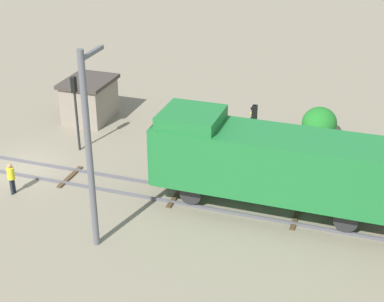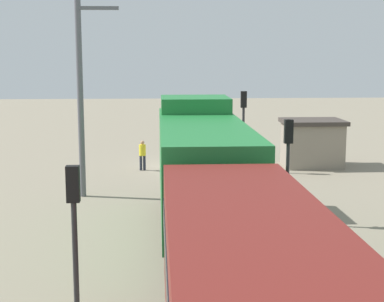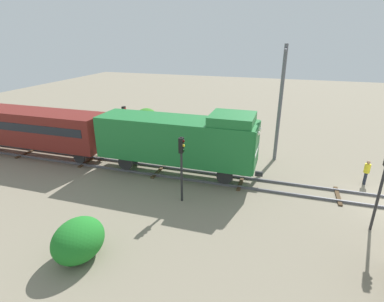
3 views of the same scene
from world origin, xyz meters
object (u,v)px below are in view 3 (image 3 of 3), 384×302
Objects in this scene: locomotive at (179,138)px; catenary_mast at (280,102)px; traffic_signal_near at (384,176)px; traffic_signal_mid at (182,158)px; worker_near_track at (367,170)px; traffic_signal_far at (125,120)px; passenger_car_leading at (26,125)px.

catenary_mast reaches higher than locomotive.
traffic_signal_near is 10.32m from traffic_signal_mid.
worker_near_track is at bearing -79.10° from locomotive.
traffic_signal_far reaches higher than worker_near_track.
traffic_signal_near reaches higher than passenger_car_leading.
catenary_mast reaches higher than traffic_signal_mid.
traffic_signal_far is at bearing 69.25° from traffic_signal_near.
traffic_signal_near is 1.11× the size of traffic_signal_mid.
traffic_signal_mid reaches higher than traffic_signal_far.
worker_near_track is (2.40, -25.80, -1.53)m from passenger_car_leading.
catenary_mast is (2.54, 6.05, 3.70)m from worker_near_track.
catenary_mast reaches higher than worker_near_track.
catenary_mast is (8.14, 5.30, 1.59)m from traffic_signal_near.
passenger_car_leading is at bearing 77.01° from traffic_signal_mid.
traffic_signal_near is at bearing -138.11° from worker_near_track.
locomotive is 3.68m from traffic_signal_mid.
worker_near_track is (5.80, -11.06, -1.83)m from traffic_signal_mid.
catenary_mast is (1.34, -12.65, 2.04)m from traffic_signal_far.
worker_near_track is (-1.20, -18.70, -1.66)m from traffic_signal_far.
traffic_signal_far is (3.60, 6.24, -0.11)m from locomotive.
locomotive is 13.34m from passenger_car_leading.
worker_near_track is (2.40, -12.46, -1.78)m from locomotive.
catenary_mast is at bearing 33.06° from traffic_signal_near.
traffic_signal_far is (6.80, 17.95, -0.45)m from traffic_signal_near.
traffic_signal_mid is (-0.20, 10.31, -0.29)m from traffic_signal_near.
passenger_car_leading is 15.12m from traffic_signal_mid.
passenger_car_leading is at bearing 82.72° from traffic_signal_near.
locomotive reaches higher than traffic_signal_far.
locomotive is 7.21m from traffic_signal_far.
traffic_signal_near reaches higher than worker_near_track.
traffic_signal_mid is 1.06× the size of traffic_signal_far.
traffic_signal_near is 2.65× the size of worker_near_track.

